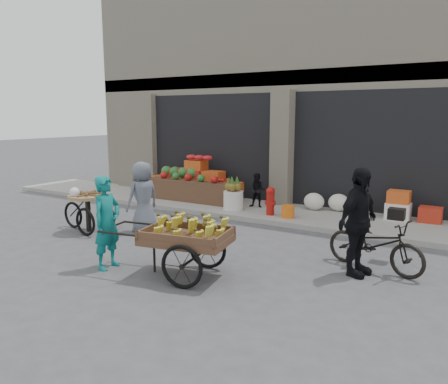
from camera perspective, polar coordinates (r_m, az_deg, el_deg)
The scene contains 15 objects.
ground at distance 8.33m, azimuth -6.93°, elevation -8.15°, with size 80.00×80.00×0.00m, color #424244.
sidewalk at distance 11.68m, azimuth 5.65°, elevation -2.55°, with size 18.00×2.20×0.12m, color gray.
building at distance 15.07m, azimuth 12.59°, elevation 12.72°, with size 14.00×6.45×7.00m.
fruit_display at distance 13.05m, azimuth -3.61°, elevation 1.53°, with size 3.10×1.12×1.24m.
pineapple_bin at distance 11.53m, azimuth 1.23°, elevation -1.09°, with size 0.52×0.52×0.50m, color silver.
fire_hydrant at distance 10.96m, azimuth 6.07°, elevation -1.02°, with size 0.22×0.22×0.71m.
orange_bucket at distance 10.76m, azimuth 8.34°, elevation -2.54°, with size 0.32×0.32×0.30m, color orange.
right_bay_goods at distance 11.34m, azimuth 19.01°, elevation -1.64°, with size 3.35×0.60×0.70m.
seated_person at distance 11.82m, azimuth 4.38°, elevation 0.21°, with size 0.45×0.35×0.93m, color black.
banana_cart at distance 7.04m, azimuth -5.29°, elevation -5.50°, with size 2.45×1.33×0.97m.
vendor_woman at distance 7.64m, azimuth -15.03°, elevation -3.86°, with size 0.58×0.38×1.59m, color #0E6F6E.
tricycle_cart at distance 10.23m, azimuth -17.38°, elevation -1.85°, with size 1.44×0.89×0.95m.
vendor_grey at distance 9.87m, azimuth -10.56°, elevation -0.64°, with size 0.77×0.50×1.58m, color slate.
bicycle at distance 7.80m, azimuth 19.12°, elevation -6.44°, with size 0.60×1.72×0.90m, color black.
cyclist at distance 7.35m, azimuth 17.11°, elevation -3.75°, with size 1.04×0.43×1.78m, color black.
Camera 1 is at (4.95, -6.18, 2.57)m, focal length 35.00 mm.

